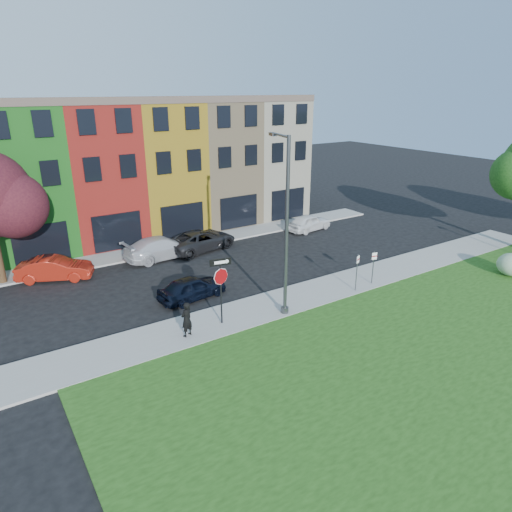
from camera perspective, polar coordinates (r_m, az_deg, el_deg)
ground at (r=23.04m, az=8.08°, el=-8.57°), size 120.00×120.00×0.00m
sidewalk_near at (r=26.21m, az=7.14°, el=-4.66°), size 40.00×3.00×0.12m
sidewalk_far at (r=33.65m, az=-12.86°, el=0.71°), size 40.00×2.40×0.12m
rowhouse_block at (r=38.32m, az=-16.08°, el=10.43°), size 30.00×10.12×10.00m
stop_sign at (r=21.81m, az=-4.42°, el=-2.76°), size 1.04×0.25×3.39m
man at (r=21.54m, az=-8.68°, el=-7.83°), size 0.90×0.83×1.72m
sedan_near at (r=25.51m, az=-7.99°, el=-3.93°), size 2.65×4.34×1.33m
parked_car_red at (r=30.30m, az=-23.87°, el=-1.45°), size 4.78×5.50×1.44m
parked_car_silver at (r=31.90m, az=-11.70°, el=1.05°), size 3.29×5.73×1.53m
parked_car_dark at (r=33.07m, az=-6.90°, el=1.99°), size 4.62×6.33×1.48m
parked_car_white at (r=37.66m, az=6.63°, el=4.19°), size 2.70×4.46×1.37m
street_lamp at (r=22.30m, az=3.67°, el=3.50°), size 0.93×2.53×8.93m
parking_sign_a at (r=26.31m, az=12.53°, el=-1.47°), size 0.30×0.15×2.22m
parking_sign_b at (r=27.53m, az=14.48°, el=-0.90°), size 0.31×0.13×2.02m
shrub at (r=32.23m, az=29.29°, el=-0.93°), size 1.66×1.66×1.41m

